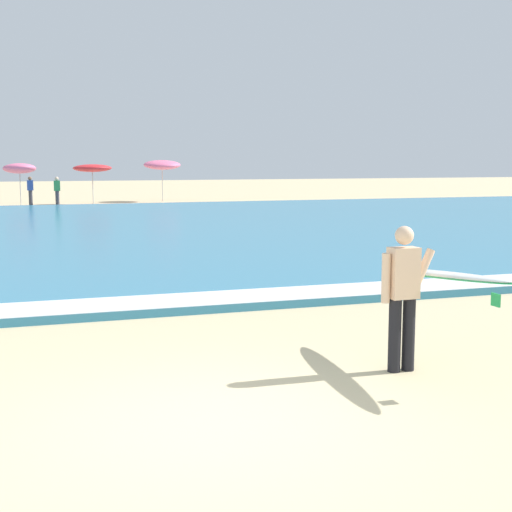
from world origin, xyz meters
The scene contains 9 objects.
ground_plane centered at (0.00, 0.00, 0.00)m, with size 160.00×160.00×0.00m, color beige.
sea centered at (0.00, 18.75, 0.07)m, with size 120.00×28.00×0.14m, color teal.
surf_foam centered at (0.00, 5.35, 0.15)m, with size 120.00×1.19×0.01m, color white.
surfer_with_board centered at (2.82, 0.98, 1.03)m, with size 0.99×2.66×1.73m.
beach_umbrella_3 centered at (-1.75, 34.96, 2.01)m, with size 1.75×1.79×2.36m.
beach_umbrella_4 centered at (2.08, 34.48, 2.01)m, with size 2.12×2.13×2.25m.
beach_umbrella_5 centered at (6.32, 36.29, 2.17)m, with size 2.18×2.21×2.52m.
beachgoer_near_row_left centered at (0.11, 33.27, 0.84)m, with size 0.32×0.20×1.58m.
beachgoer_near_row_mid centered at (-1.24, 34.24, 0.84)m, with size 0.32×0.20×1.58m.
Camera 1 is at (-1.63, -6.37, 2.49)m, focal length 50.43 mm.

